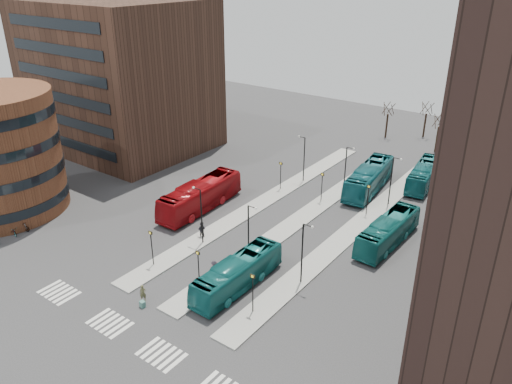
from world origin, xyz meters
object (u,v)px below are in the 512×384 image
Objects in this scene: teal_bus_a at (238,273)px; teal_bus_c at (388,231)px; suitcase at (142,304)px; red_bus at (200,196)px; bicycle_far at (13,231)px; traveller at (143,293)px; bicycle_mid at (23,226)px; teal_bus_d at (424,175)px; commuter_b at (240,265)px; commuter_c at (214,268)px; teal_bus_b at (369,178)px; commuter_a at (202,230)px.

teal_bus_c reaches higher than teal_bus_a.
suitcase is 0.05× the size of red_bus.
bicycle_far is (-25.34, -6.88, -1.00)m from teal_bus_a.
red_bus reaches higher than traveller.
red_bus is 19.70m from bicycle_mid.
teal_bus_d is 31.13m from commuter_b.
commuter_c is (-8.46, -32.13, -0.71)m from teal_bus_d.
suitcase is 0.32× the size of bicycle_far.
teal_bus_b is 24.64m from commuter_b.
suitcase is at bearing -90.44° from traveller.
traveller is 11.69m from commuter_a.
teal_bus_c is 16.08m from commuter_b.
teal_bus_d is at bearing 80.75° from teal_bus_a.
teal_bus_c reaches higher than bicycle_far.
commuter_a is (-9.09, -21.70, -0.80)m from teal_bus_b.
teal_bus_a reaches higher than bicycle_mid.
commuter_a is at bearing -92.24° from commuter_c.
commuter_c is (5.71, -4.61, -0.14)m from commuter_a.
teal_bus_b is at bearing -150.62° from commuter_c.
traveller is 9.31m from commuter_b.
suitcase is at bearing -105.17° from teal_bus_b.
teal_bus_b reaches higher than teal_bus_d.
bicycle_far is (-24.09, -8.82, -0.40)m from commuter_b.
teal_bus_c is at bearing -46.60° from commuter_b.
teal_bus_b reaches higher than suitcase.
commuter_b is 1.14× the size of commuter_c.
suitcase is 20.59m from bicycle_far.
teal_bus_b is 1.14× the size of teal_bus_c.
commuter_a is at bearing 151.39° from teal_bus_a.
commuter_b reaches higher than bicycle_far.
teal_bus_c reaches higher than commuter_a.
teal_bus_b is at bearing -16.32° from commuter_b.
traveller reaches higher than bicycle_mid.
teal_bus_c is (7.35, -11.28, -0.21)m from teal_bus_b.
teal_bus_c reaches higher than suitcase.
commuter_b is (-9.02, -13.29, -0.62)m from teal_bus_c.
traveller reaches higher than suitcase.
commuter_a is (-16.45, -10.42, -0.59)m from teal_bus_c.
suitcase is 1.03m from traveller.
commuter_a is 1.04× the size of commuter_b.
bicycle_far reaches higher than suitcase.
commuter_a reaches higher than commuter_b.
bicycle_far is (0.00, -1.09, -0.08)m from bicycle_mid.
teal_bus_c reaches higher than teal_bus_d.
suitcase is at bearing -117.29° from teal_bus_c.
teal_bus_c is 7.03× the size of commuter_c.
red_bus reaches higher than teal_bus_c.
bicycle_mid is (-16.67, -10.60, -0.35)m from commuter_a.
red_bus is 6.76× the size of bicycle_mid.
teal_bus_a reaches higher than commuter_c.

